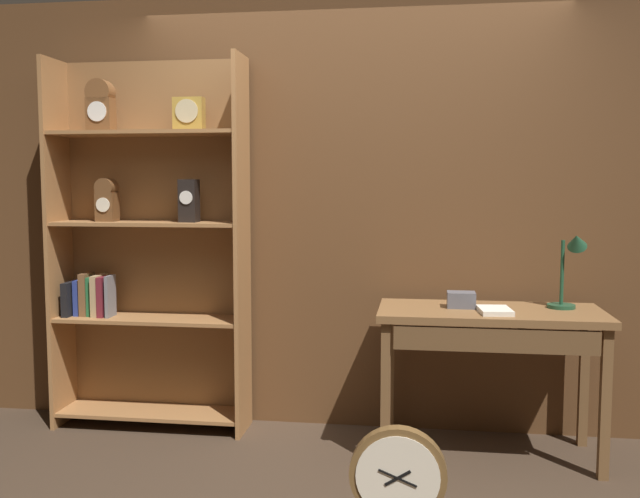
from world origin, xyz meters
name	(u,v)px	position (x,y,z in m)	size (l,w,h in m)	color
back_wood_panel	(351,214)	(0.00, 1.23, 1.30)	(4.80, 0.05, 2.60)	brown
bookshelf	(146,244)	(-1.23, 1.05, 1.12)	(1.17, 0.32, 2.22)	#9E6B3D
workbench	(490,330)	(0.79, 0.80, 0.70)	(1.19, 0.57, 0.81)	brown
desk_lamp	(570,265)	(1.21, 0.90, 1.05)	(0.20, 0.20, 0.43)	#1E472D
toolbox_small	(461,300)	(0.64, 0.86, 0.85)	(0.15, 0.12, 0.09)	#595960
open_repair_manual	(495,310)	(0.80, 0.73, 0.82)	(0.16, 0.22, 0.03)	silver
round_clock_large	(398,478)	(0.33, -0.08, 0.23)	(0.42, 0.11, 0.46)	brown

